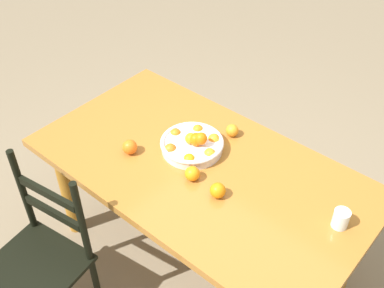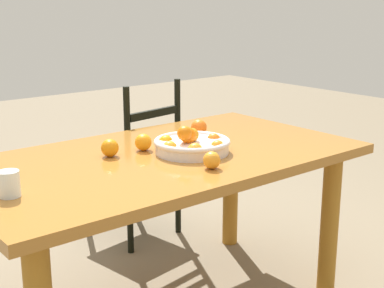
{
  "view_description": "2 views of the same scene",
  "coord_description": "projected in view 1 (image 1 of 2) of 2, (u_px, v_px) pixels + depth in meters",
  "views": [
    {
      "loc": [
        -1.11,
        1.37,
        2.44
      ],
      "look_at": [
        0.12,
        -0.06,
        0.81
      ],
      "focal_mm": 43.85,
      "sensor_mm": 36.0,
      "label": 1
    },
    {
      "loc": [
        -1.38,
        -1.9,
        1.43
      ],
      "look_at": [
        0.12,
        -0.06,
        0.81
      ],
      "focal_mm": 51.73,
      "sensor_mm": 36.0,
      "label": 2
    }
  ],
  "objects": [
    {
      "name": "drinking_glass",
      "position": [
        341.0,
        219.0,
        2.1
      ],
      "size": [
        0.07,
        0.07,
        0.09
      ],
      "primitive_type": "cylinder",
      "color": "silver",
      "rests_on": "dining_table"
    },
    {
      "name": "chair_near_window",
      "position": [
        39.0,
        261.0,
        2.37
      ],
      "size": [
        0.52,
        0.52,
        0.97
      ],
      "rotation": [
        0.0,
        0.0,
        3.29
      ],
      "color": "black",
      "rests_on": "ground"
    },
    {
      "name": "fruit_bowl",
      "position": [
        193.0,
        144.0,
        2.49
      ],
      "size": [
        0.34,
        0.34,
        0.13
      ],
      "color": "silver",
      "rests_on": "dining_table"
    },
    {
      "name": "ground_plane",
      "position": [
        199.0,
        255.0,
        2.93
      ],
      "size": [
        12.0,
        12.0,
        0.0
      ],
      "primitive_type": "plane",
      "color": "#7D6E56"
    },
    {
      "name": "orange_loose_3",
      "position": [
        218.0,
        190.0,
        2.24
      ],
      "size": [
        0.08,
        0.08,
        0.08
      ],
      "primitive_type": "sphere",
      "color": "orange",
      "rests_on": "dining_table"
    },
    {
      "name": "dining_table",
      "position": [
        201.0,
        181.0,
        2.5
      ],
      "size": [
        1.77,
        0.97,
        0.77
      ],
      "color": "#A26829",
      "rests_on": "ground"
    },
    {
      "name": "orange_loose_0",
      "position": [
        130.0,
        147.0,
        2.48
      ],
      "size": [
        0.08,
        0.08,
        0.08
      ],
      "primitive_type": "sphere",
      "color": "orange",
      "rests_on": "dining_table"
    },
    {
      "name": "orange_loose_2",
      "position": [
        232.0,
        130.0,
        2.59
      ],
      "size": [
        0.07,
        0.07,
        0.07
      ],
      "primitive_type": "sphere",
      "color": "orange",
      "rests_on": "dining_table"
    },
    {
      "name": "orange_loose_1",
      "position": [
        192.0,
        174.0,
        2.33
      ],
      "size": [
        0.08,
        0.08,
        0.08
      ],
      "primitive_type": "sphere",
      "color": "orange",
      "rests_on": "dining_table"
    }
  ]
}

